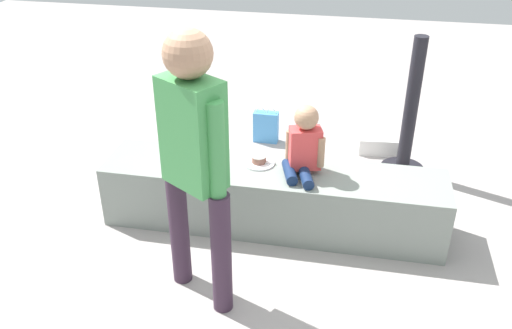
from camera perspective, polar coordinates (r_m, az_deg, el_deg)
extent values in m
plane|color=#A29A97|center=(4.00, 1.67, -6.16)|extent=(12.00, 12.00, 0.00)
cube|color=gray|center=(3.88, 1.72, -3.47)|extent=(2.37, 0.50, 0.45)
cylinder|color=navy|center=(3.67, 3.51, -0.77)|extent=(0.14, 0.26, 0.08)
cylinder|color=navy|center=(3.63, 5.15, -1.19)|extent=(0.14, 0.26, 0.08)
cube|color=#E64444|center=(3.67, 5.10, 1.72)|extent=(0.24, 0.19, 0.28)
sphere|color=tan|center=(3.58, 5.26, 4.89)|extent=(0.16, 0.16, 0.16)
cylinder|color=tan|center=(3.71, 3.47, 2.04)|extent=(0.05, 0.05, 0.21)
cylinder|color=tan|center=(3.64, 6.76, 1.26)|extent=(0.05, 0.05, 0.21)
cylinder|color=#372437|center=(3.11, -3.62, -9.27)|extent=(0.12, 0.12, 0.78)
cylinder|color=#372437|center=(3.33, -7.98, -6.51)|extent=(0.12, 0.12, 0.78)
cube|color=#44984F|center=(2.85, -6.58, 3.24)|extent=(0.39, 0.34, 0.60)
sphere|color=tan|center=(2.69, -7.10, 11.34)|extent=(0.25, 0.25, 0.25)
cylinder|color=#44984F|center=(2.76, -4.14, 1.13)|extent=(0.09, 0.09, 0.56)
cylinder|color=#44984F|center=(3.00, -8.71, 3.28)|extent=(0.09, 0.09, 0.56)
cylinder|color=white|center=(3.84, 0.32, 0.17)|extent=(0.22, 0.22, 0.01)
cylinder|color=#875849|center=(3.82, 0.32, 0.54)|extent=(0.10, 0.10, 0.04)
cylinder|color=silver|center=(3.81, 0.32, 0.89)|extent=(0.10, 0.10, 0.01)
cube|color=silver|center=(3.81, 1.18, 0.13)|extent=(0.11, 0.04, 0.00)
cube|color=#4C99E0|center=(5.07, 1.03, 3.93)|extent=(0.23, 0.10, 0.29)
torus|color=white|center=(5.02, 0.49, 5.47)|extent=(0.09, 0.01, 0.09)
torus|color=white|center=(5.01, 1.61, 5.38)|extent=(0.09, 0.01, 0.09)
cylinder|color=black|center=(4.79, 14.89, -0.46)|extent=(0.36, 0.36, 0.04)
cylinder|color=black|center=(4.54, 15.82, 5.90)|extent=(0.11, 0.11, 1.12)
cylinder|color=silver|center=(4.93, -7.48, 2.05)|extent=(0.07, 0.07, 0.17)
cone|color=silver|center=(4.89, -7.55, 3.06)|extent=(0.07, 0.07, 0.03)
cylinder|color=blue|center=(4.88, -7.57, 3.31)|extent=(0.03, 0.03, 0.02)
cylinder|color=silver|center=(4.65, -4.91, 0.32)|extent=(0.07, 0.07, 0.15)
cone|color=silver|center=(4.61, -4.96, 1.27)|extent=(0.06, 0.06, 0.03)
cylinder|color=blue|center=(4.60, -4.97, 1.50)|extent=(0.03, 0.03, 0.02)
cylinder|color=red|center=(4.32, 8.27, -2.72)|extent=(0.09, 0.09, 0.10)
cube|color=white|center=(5.09, 12.39, 2.37)|extent=(0.36, 0.34, 0.15)
cube|color=black|center=(4.40, -3.08, -0.83)|extent=(0.27, 0.12, 0.23)
torus|color=black|center=(4.34, -3.12, 0.49)|extent=(0.20, 0.01, 0.20)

